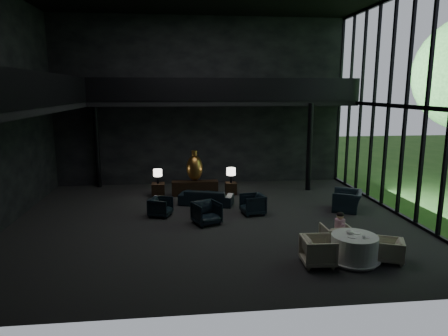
{
  "coord_description": "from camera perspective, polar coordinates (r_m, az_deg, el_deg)",
  "views": [
    {
      "loc": [
        -1.1,
        -13.54,
        4.58
      ],
      "look_at": [
        0.47,
        0.5,
        1.81
      ],
      "focal_mm": 32.0,
      "sensor_mm": 36.0,
      "label": 1
    }
  ],
  "objects": [
    {
      "name": "cream_pot",
      "position": [
        11.21,
        19.34,
        -9.35
      ],
      "size": [
        0.08,
        0.08,
        0.08
      ],
      "primitive_type": "cylinder",
      "rotation": [
        0.0,
        0.0,
        0.25
      ],
      "color": "#99999E",
      "rests_on": "dining_table"
    },
    {
      "name": "dining_table",
      "position": [
        11.54,
        18.06,
        -11.12
      ],
      "size": [
        1.4,
        1.4,
        0.75
      ],
      "color": "white",
      "rests_on": "floor"
    },
    {
      "name": "console",
      "position": [
        17.67,
        -4.17,
        -2.89
      ],
      "size": [
        2.03,
        0.46,
        0.64
      ],
      "primitive_type": "cube",
      "color": "black",
      "rests_on": "floor"
    },
    {
      "name": "bronze_urn",
      "position": [
        17.61,
        -4.22,
        0.04
      ],
      "size": [
        0.72,
        0.72,
        1.34
      ],
      "color": "#8D601E",
      "rests_on": "console"
    },
    {
      "name": "window_armchair",
      "position": [
        16.09,
        17.21,
        -3.83
      ],
      "size": [
        1.35,
        1.56,
        1.15
      ],
      "primitive_type": "imported",
      "rotation": [
        0.0,
        0.0,
        -2.03
      ],
      "color": "black",
      "rests_on": "floor"
    },
    {
      "name": "sofa",
      "position": [
        16.19,
        -2.55,
        -3.75
      ],
      "size": [
        2.33,
        1.28,
        0.88
      ],
      "primitive_type": "imported",
      "rotation": [
        0.0,
        0.0,
        2.84
      ],
      "color": "black",
      "rests_on": "floor"
    },
    {
      "name": "mezzanine_back",
      "position": [
        18.67,
        0.08,
        9.3
      ],
      "size": [
        12.0,
        2.0,
        0.25
      ],
      "primitive_type": "cube",
      "color": "black",
      "rests_on": "wall_back"
    },
    {
      "name": "table_lamp_left",
      "position": [
        17.42,
        -9.45,
        -0.76
      ],
      "size": [
        0.37,
        0.37,
        0.63
      ],
      "color": "black",
      "rests_on": "side_table_left"
    },
    {
      "name": "wall_front",
      "position": [
        7.65,
        1.92,
        6.72
      ],
      "size": [
        14.0,
        0.04,
        8.0
      ],
      "primitive_type": "cube",
      "color": "black",
      "rests_on": "ground"
    },
    {
      "name": "wall_back",
      "position": [
        19.58,
        -3.2,
        9.37
      ],
      "size": [
        14.0,
        0.04,
        8.0
      ],
      "primitive_type": "cube",
      "color": "black",
      "rests_on": "ground"
    },
    {
      "name": "dining_chair_north",
      "position": [
        12.31,
        15.66,
        -9.21
      ],
      "size": [
        0.79,
        0.74,
        0.8
      ],
      "primitive_type": "imported",
      "rotation": [
        0.0,
        0.0,
        3.16
      ],
      "color": "#BDB3AA",
      "rests_on": "floor"
    },
    {
      "name": "lounge_armchair_west",
      "position": [
        14.92,
        -9.04,
        -5.41
      ],
      "size": [
        0.89,
        0.92,
        0.76
      ],
      "primitive_type": "imported",
      "rotation": [
        0.0,
        0.0,
        1.24
      ],
      "color": "black",
      "rests_on": "floor"
    },
    {
      "name": "side_table_left",
      "position": [
        17.63,
        -9.37,
        -3.12
      ],
      "size": [
        0.55,
        0.55,
        0.6
      ],
      "primitive_type": "cube",
      "color": "black",
      "rests_on": "floor"
    },
    {
      "name": "coffee_table",
      "position": [
        15.2,
        -2.47,
        -5.76
      ],
      "size": [
        0.84,
        0.84,
        0.36
      ],
      "primitive_type": "cube",
      "rotation": [
        0.0,
        0.0,
        -0.04
      ],
      "color": "black",
      "rests_on": "floor"
    },
    {
      "name": "railing_left",
      "position": [
        14.09,
        -22.84,
        10.31
      ],
      "size": [
        0.06,
        12.0,
        1.0
      ],
      "primitive_type": "cube",
      "color": "black",
      "rests_on": "mezzanine_left"
    },
    {
      "name": "lounge_armchair_south",
      "position": [
        13.89,
        -2.51,
        -6.08
      ],
      "size": [
        1.21,
        1.18,
        0.97
      ],
      "primitive_type": "imported",
      "rotation": [
        0.0,
        0.0,
        0.41
      ],
      "color": "black",
      "rests_on": "floor"
    },
    {
      "name": "lounge_armchair_east",
      "position": [
        14.99,
        4.11,
        -4.95
      ],
      "size": [
        0.95,
        1.0,
        0.9
      ],
      "primitive_type": "imported",
      "rotation": [
        0.0,
        0.0,
        -1.4
      ],
      "color": "black",
      "rests_on": "floor"
    },
    {
      "name": "plate_a",
      "position": [
        11.24,
        17.83,
        -9.35
      ],
      "size": [
        0.28,
        0.28,
        0.01
      ],
      "primitive_type": "cylinder",
      "rotation": [
        0.0,
        0.0,
        -0.21
      ],
      "color": "white",
      "rests_on": "dining_table"
    },
    {
      "name": "child",
      "position": [
        12.26,
        16.22,
        -7.51
      ],
      "size": [
        0.3,
        0.3,
        0.64
      ],
      "rotation": [
        0.0,
        0.0,
        3.14
      ],
      "color": "#EFB9D2",
      "rests_on": "dining_chair_north"
    },
    {
      "name": "plate_b",
      "position": [
        11.58,
        18.39,
        -8.78
      ],
      "size": [
        0.28,
        0.28,
        0.02
      ],
      "primitive_type": "cylinder",
      "rotation": [
        0.0,
        0.0,
        0.26
      ],
      "color": "white",
      "rests_on": "dining_table"
    },
    {
      "name": "column_nw",
      "position": [
        19.8,
        -17.71,
        3.07
      ],
      "size": [
        0.24,
        0.24,
        4.0
      ],
      "primitive_type": "cylinder",
      "color": "black",
      "rests_on": "floor"
    },
    {
      "name": "floor",
      "position": [
        14.34,
        -1.66,
        -7.55
      ],
      "size": [
        14.0,
        12.0,
        0.02
      ],
      "primitive_type": "cube",
      "color": "black",
      "rests_on": "ground"
    },
    {
      "name": "cereal_bowl",
      "position": [
        11.47,
        17.47,
        -8.73
      ],
      "size": [
        0.18,
        0.18,
        0.09
      ],
      "primitive_type": "ellipsoid",
      "color": "white",
      "rests_on": "dining_table"
    },
    {
      "name": "saucer",
      "position": [
        11.35,
        19.72,
        -9.29
      ],
      "size": [
        0.2,
        0.2,
        0.01
      ],
      "primitive_type": "cylinder",
      "rotation": [
        0.0,
        0.0,
        -0.42
      ],
      "color": "white",
      "rests_on": "dining_table"
    },
    {
      "name": "column_ne",
      "position": [
        18.69,
        12.1,
        2.9
      ],
      "size": [
        0.24,
        0.24,
        4.0
      ],
      "primitive_type": "cylinder",
      "color": "black",
      "rests_on": "floor"
    },
    {
      "name": "side_table_right",
      "position": [
        17.82,
        0.99,
        -2.92
      ],
      "size": [
        0.49,
        0.49,
        0.54
      ],
      "primitive_type": "cube",
      "color": "black",
      "rests_on": "floor"
    },
    {
      "name": "coffee_cup",
      "position": [
        11.33,
        19.35,
        -9.11
      ],
      "size": [
        0.1,
        0.1,
        0.06
      ],
      "primitive_type": "cylinder",
      "rotation": [
        0.0,
        0.0,
        0.38
      ],
      "color": "white",
      "rests_on": "saucer"
    },
    {
      "name": "dining_chair_west",
      "position": [
        11.05,
        13.34,
        -11.09
      ],
      "size": [
        0.9,
        0.95,
        0.94
      ],
      "primitive_type": "imported",
      "rotation": [
        0.0,
        0.0,
        1.52
      ],
      "color": "#BEB4A6",
      "rests_on": "floor"
    },
    {
      "name": "table_lamp_right",
      "position": [
        17.61,
        1.01,
        -0.6
      ],
      "size": [
        0.4,
        0.4,
        0.67
      ],
      "color": "black",
      "rests_on": "side_table_right"
    },
    {
      "name": "dining_chair_east",
      "position": [
        11.9,
        22.61,
        -10.82
      ],
      "size": [
        0.77,
        0.79,
        0.63
      ],
      "primitive_type": "imported",
      "rotation": [
        0.0,
        0.0,
        -1.99
      ],
      "color": "beige",
      "rests_on": "floor"
    },
    {
      "name": "curtain_wall",
      "position": [
        15.77,
        24.58,
        7.98
      ],
      "size": [
        0.2,
        12.0,
        8.0
      ],
      "primitive_type": null,
      "color": "black",
      "rests_on": "ground"
    },
    {
      "name": "railing_back",
      "position": [
        17.67,
        0.45,
        11.15
      ],
      "size": [
        12.0,
        0.06,
        1.0
      ],
      "primitive_type": "cube",
      "color": "black",
      "rests_on": "mezzanine_back"
    },
    {
      "name": "mezzanine_left",
      "position": [
        14.41,
        -26.5,
        7.63
      ],
      "size": [
        2.0,
        12.0,
        0.25
      ],
      "primitive_type": "cube",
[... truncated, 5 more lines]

